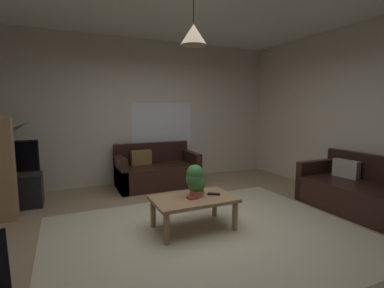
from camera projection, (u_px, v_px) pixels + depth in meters
The scene contains 15 objects.
floor at pixel (202, 229), 3.60m from camera, with size 5.75×5.28×0.02m, color #9E8466.
rug at pixel (209, 235), 3.41m from camera, with size 3.74×2.90×0.01m, color beige.
wall_back at pixel (144, 112), 5.82m from camera, with size 5.87×0.06×2.88m, color beige.
wall_right at pixel (362, 113), 4.61m from camera, with size 0.06×5.28×2.88m, color beige.
window_pane at pixel (162, 125), 5.98m from camera, with size 1.31×0.01×0.91m, color white.
couch_under_window at pixel (157, 172), 5.54m from camera, with size 1.53×0.84×0.82m.
couch_right_side at pixel (357, 192), 4.21m from camera, with size 0.84×1.55×0.82m.
coffee_table at pixel (193, 202), 3.55m from camera, with size 1.02×0.64×0.41m.
book_on_table_0 at pixel (192, 198), 3.50m from camera, with size 0.12×0.09×0.02m, color #B22D2D.
remote_on_table_0 at pixel (214, 194), 3.65m from camera, with size 0.05×0.16×0.02m, color black.
potted_plant_on_table at pixel (195, 180), 3.59m from camera, with size 0.25×0.24×0.40m.
tv_stand at pixel (10, 192), 4.31m from camera, with size 0.90×0.44×0.50m, color black.
tv at pixel (6, 158), 4.22m from camera, with size 0.86×0.16×0.54m.
potted_palm_corner at pixel (5, 166), 4.68m from camera, with size 0.82×0.71×1.38m.
pendant_lamp at pixel (194, 35), 3.30m from camera, with size 0.32×0.32×0.63m.
Camera 1 is at (-1.54, -3.07, 1.53)m, focal length 26.54 mm.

